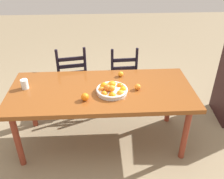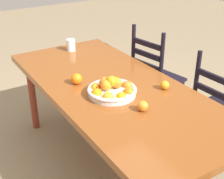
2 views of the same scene
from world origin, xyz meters
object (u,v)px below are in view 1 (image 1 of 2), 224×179
at_px(dining_table, 101,94).
at_px(chair_by_cabinet, 123,77).
at_px(chair_near_window, 73,80).
at_px(orange_loose_0, 138,87).
at_px(fruit_bowl, 112,90).
at_px(orange_loose_1, 85,97).
at_px(orange_loose_2, 121,74).
at_px(drinking_glass, 25,84).

relative_size(dining_table, chair_by_cabinet, 2.18).
relative_size(dining_table, chair_near_window, 2.05).
bearing_deg(orange_loose_0, chair_by_cabinet, 95.09).
relative_size(fruit_bowl, orange_loose_0, 4.96).
bearing_deg(orange_loose_1, orange_loose_0, 17.28).
height_order(fruit_bowl, orange_loose_1, fruit_bowl).
bearing_deg(fruit_bowl, orange_loose_1, -155.51).
xyz_separation_m(orange_loose_1, orange_loose_2, (0.40, 0.48, -0.01)).
distance_m(dining_table, orange_loose_2, 0.38).
xyz_separation_m(fruit_bowl, orange_loose_0, (0.28, 0.05, -0.01)).
relative_size(chair_by_cabinet, drinking_glass, 8.51).
height_order(orange_loose_1, drinking_glass, drinking_glass).
bearing_deg(chair_near_window, drinking_glass, 46.73).
xyz_separation_m(fruit_bowl, orange_loose_2, (0.13, 0.36, -0.01)).
bearing_deg(fruit_bowl, orange_loose_2, 70.41).
height_order(chair_near_window, orange_loose_0, chair_near_window).
height_order(chair_near_window, fruit_bowl, chair_near_window).
distance_m(dining_table, chair_by_cabinet, 0.90).
distance_m(chair_near_window, drinking_glass, 0.85).
bearing_deg(orange_loose_0, fruit_bowl, -170.36).
height_order(dining_table, drinking_glass, drinking_glass).
height_order(chair_near_window, chair_by_cabinet, chair_near_window).
bearing_deg(dining_table, fruit_bowl, -36.63).
height_order(orange_loose_2, drinking_glass, drinking_glass).
relative_size(chair_by_cabinet, orange_loose_1, 11.42).
relative_size(chair_near_window, chair_by_cabinet, 1.06).
relative_size(fruit_bowl, orange_loose_2, 5.36).
relative_size(dining_table, fruit_bowl, 5.95).
xyz_separation_m(chair_near_window, drinking_glass, (-0.44, -0.65, 0.33)).
bearing_deg(fruit_bowl, chair_by_cabinet, 76.92).
distance_m(chair_near_window, orange_loose_0, 1.12).
height_order(dining_table, orange_loose_1, orange_loose_1).
xyz_separation_m(orange_loose_0, orange_loose_2, (-0.15, 0.31, -0.00)).
distance_m(orange_loose_0, drinking_glass, 1.22).
distance_m(chair_by_cabinet, orange_loose_2, 0.64).
relative_size(fruit_bowl, drinking_glass, 3.12).
bearing_deg(fruit_bowl, dining_table, 143.37).
xyz_separation_m(orange_loose_1, drinking_glass, (-0.66, 0.27, 0.01)).
xyz_separation_m(chair_near_window, fruit_bowl, (0.50, -0.79, 0.31)).
relative_size(orange_loose_0, orange_loose_2, 1.08).
height_order(chair_by_cabinet, orange_loose_2, chair_by_cabinet).
xyz_separation_m(orange_loose_2, drinking_glass, (-1.06, -0.21, 0.02)).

